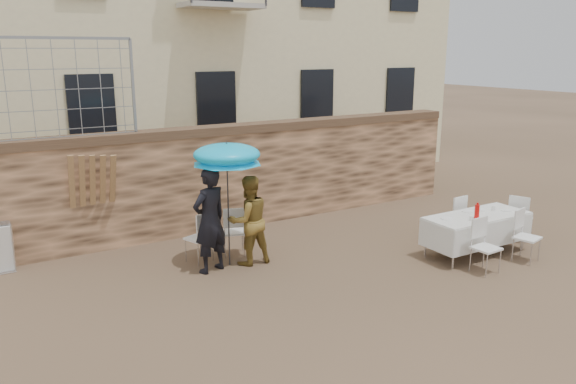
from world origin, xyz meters
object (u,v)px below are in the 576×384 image
couple_chair_right (234,230)px  soda_bottle (477,212)px  banquet_table (477,217)px  table_chair_front_right (527,236)px  table_chair_back (452,218)px  umbrella (227,158)px  woman_dress (249,220)px  couple_chair_left (199,236)px  man_suit (210,220)px  table_chair_side (520,217)px  table_chair_front_left (486,247)px

couple_chair_right → soda_bottle: bearing=167.3°
banquet_table → table_chair_front_right: table_chair_front_right is taller
table_chair_back → umbrella: bearing=-16.8°
soda_bottle → couple_chair_right: bearing=147.0°
woman_dress → banquet_table: 4.31m
couple_chair_right → table_chair_front_right: (4.49, -3.06, 0.00)m
couple_chair_left → banquet_table: bearing=133.7°
umbrella → woman_dress: bearing=-15.9°
man_suit → couple_chair_left: bearing=-108.5°
woman_dress → table_chair_side: (5.34, -1.66, -0.34)m
man_suit → soda_bottle: man_suit is taller
couple_chair_right → table_chair_back: 4.45m
soda_bottle → table_chair_front_left: 0.84m
table_chair_front_left → table_chair_front_right: size_ratio=1.00×
banquet_table → table_chair_front_right: bearing=-56.3°
table_chair_back → table_chair_side: size_ratio=1.00×
banquet_table → soda_bottle: (-0.20, -0.15, 0.17)m
couple_chair_left → table_chair_back: 5.12m
table_chair_side → table_chair_back: bearing=36.8°
banquet_table → table_chair_back: table_chair_back is taller
man_suit → couple_chair_right: bearing=-160.4°
table_chair_front_left → table_chair_side: bearing=20.2°
umbrella → table_chair_back: 4.85m
man_suit → couple_chair_right: man_suit is taller
woman_dress → couple_chair_left: size_ratio=1.71×
table_chair_side → woman_dress: bearing=49.8°
table_chair_side → umbrella: bearing=49.8°
banquet_table → soda_bottle: size_ratio=8.08×
couple_chair_right → table_chair_front_right: 5.43m
umbrella → man_suit: bearing=-166.0°
woman_dress → umbrella: size_ratio=0.78×
woman_dress → couple_chair_right: woman_dress is taller
banquet_table → soda_bottle: soda_bottle is taller
table_chair_front_right → table_chair_back: size_ratio=1.00×
woman_dress → table_chair_side: woman_dress is taller
umbrella → couple_chair_left: umbrella is taller
umbrella → table_chair_front_right: size_ratio=2.18×
man_suit → table_chair_front_right: bearing=135.6°
couple_chair_left → table_chair_front_right: bearing=129.4°
table_chair_front_left → table_chair_back: same height
couple_chair_left → banquet_table: size_ratio=0.46×
couple_chair_left → table_chair_front_left: size_ratio=1.00×
umbrella → couple_chair_right: (0.30, 0.45, -1.49)m
umbrella → table_chair_front_right: bearing=-28.6°
woman_dress → umbrella: 1.21m
couple_chair_left → table_chair_side: size_ratio=1.00×
couple_chair_left → banquet_table: 5.23m
couple_chair_left → man_suit: bearing=69.9°
couple_chair_right → banquet_table: couple_chair_right is taller
banquet_table → table_chair_front_left: table_chair_front_left is taller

